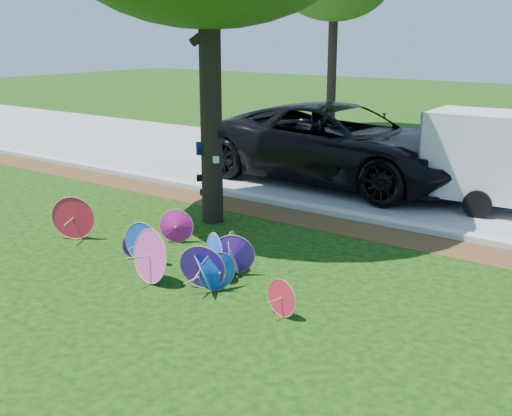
{
  "coord_description": "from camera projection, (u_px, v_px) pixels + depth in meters",
  "views": [
    {
      "loc": [
        6.86,
        -6.55,
        3.83
      ],
      "look_at": [
        0.5,
        2.0,
        0.9
      ],
      "focal_mm": 45.0,
      "sensor_mm": 36.0,
      "label": 1
    }
  ],
  "objects": [
    {
      "name": "mulch_strip",
      "position": [
        308.0,
        220.0,
        13.51
      ],
      "size": [
        90.0,
        1.0,
        0.01
      ],
      "primitive_type": "cube",
      "color": "#472D16",
      "rests_on": "ground"
    },
    {
      "name": "black_van",
      "position": [
        339.0,
        144.0,
        16.63
      ],
      "size": [
        7.48,
        3.68,
        2.04
      ],
      "primitive_type": "imported",
      "rotation": [
        0.0,
        0.0,
        1.53
      ],
      "color": "black",
      "rests_on": "ground"
    },
    {
      "name": "curb",
      "position": [
        325.0,
        210.0,
        14.04
      ],
      "size": [
        90.0,
        0.3,
        0.12
      ],
      "primitive_type": "cube",
      "color": "#B7B5AD",
      "rests_on": "ground"
    },
    {
      "name": "parasol_pile",
      "position": [
        174.0,
        249.0,
        10.57
      ],
      "size": [
        5.84,
        2.03,
        0.89
      ],
      "color": "blue",
      "rests_on": "ground"
    },
    {
      "name": "street",
      "position": [
        404.0,
        179.0,
        17.26
      ],
      "size": [
        90.0,
        8.0,
        0.01
      ],
      "primitive_type": "cube",
      "color": "gray",
      "rests_on": "ground"
    },
    {
      "name": "ground",
      "position": [
        154.0,
        285.0,
        10.03
      ],
      "size": [
        90.0,
        90.0,
        0.0
      ],
      "primitive_type": "plane",
      "color": "black",
      "rests_on": "ground"
    },
    {
      "name": "cargo_trailer",
      "position": [
        492.0,
        155.0,
        14.06
      ],
      "size": [
        2.75,
        1.84,
        2.45
      ],
      "primitive_type": "cube",
      "rotation": [
        0.0,
        0.0,
        0.06
      ],
      "color": "silver",
      "rests_on": "ground"
    }
  ]
}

